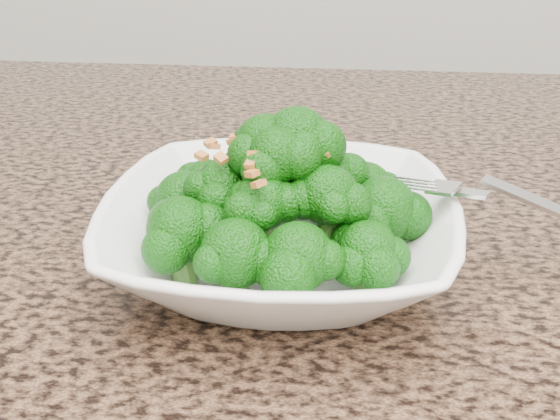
# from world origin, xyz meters

# --- Properties ---
(granite_counter) EXTENTS (1.64, 1.04, 0.03)m
(granite_counter) POSITION_xyz_m (0.00, 0.30, 0.89)
(granite_counter) COLOR brown
(granite_counter) RESTS_ON cabinet
(bowl) EXTENTS (0.24, 0.24, 0.06)m
(bowl) POSITION_xyz_m (-0.02, 0.25, 0.93)
(bowl) COLOR white
(bowl) RESTS_ON granite_counter
(broccoli_pile) EXTENTS (0.21, 0.21, 0.08)m
(broccoli_pile) POSITION_xyz_m (-0.02, 0.25, 1.00)
(broccoli_pile) COLOR #0F5709
(broccoli_pile) RESTS_ON bowl
(garlic_topping) EXTENTS (0.13, 0.13, 0.01)m
(garlic_topping) POSITION_xyz_m (-0.02, 0.25, 1.04)
(garlic_topping) COLOR orange
(garlic_topping) RESTS_ON broccoli_pile
(fork) EXTENTS (0.17, 0.11, 0.01)m
(fork) POSITION_xyz_m (0.11, 0.25, 0.97)
(fork) COLOR silver
(fork) RESTS_ON bowl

